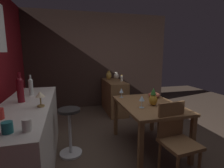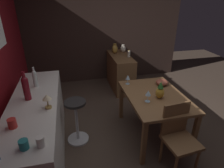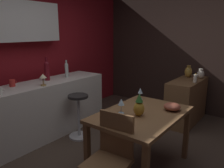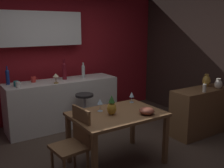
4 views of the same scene
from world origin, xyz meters
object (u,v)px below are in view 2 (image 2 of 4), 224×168
at_px(cup_teal, 24,144).
at_px(vase_brass, 115,49).
at_px(bar_stool, 77,120).
at_px(wine_bottle_clear, 35,78).
at_px(sideboard_cabinet, 120,72).
at_px(wine_glass_left, 148,93).
at_px(dining_table, 155,100).
at_px(vase_ceramic_ivory, 123,49).
at_px(cup_white, 40,142).
at_px(chair_near_window, 178,135).
at_px(fruit_bowl, 162,82).
at_px(wine_glass_right, 128,78).
at_px(counter_lamp, 47,99).
at_px(pineapple_centerpiece, 160,91).
at_px(cup_red, 12,123).
at_px(wine_bottle_ruby, 26,87).
at_px(pillar_candle_tall, 129,54).

bearing_deg(cup_teal, vase_brass, -27.57).
xyz_separation_m(bar_stool, wine_bottle_clear, (0.25, 0.53, 0.66)).
distance_m(sideboard_cabinet, bar_stool, 2.05).
bearing_deg(wine_glass_left, dining_table, -50.92).
relative_size(wine_bottle_clear, vase_ceramic_ivory, 1.64).
bearing_deg(dining_table, sideboard_cabinet, 1.89).
height_order(bar_stool, vase_brass, vase_brass).
relative_size(cup_white, vase_ceramic_ivory, 0.58).
relative_size(chair_near_window, fruit_bowl, 4.48).
height_order(wine_glass_right, counter_lamp, counter_lamp).
height_order(dining_table, pineapple_centerpiece, pineapple_centerpiece).
height_order(pineapple_centerpiece, cup_red, pineapple_centerpiece).
bearing_deg(fruit_bowl, wine_bottle_ruby, 98.67).
bearing_deg(wine_glass_left, chair_near_window, -155.34).
bearing_deg(cup_white, wine_bottle_clear, 8.54).
xyz_separation_m(bar_stool, cup_teal, (-1.04, 0.48, 0.56)).
height_order(pineapple_centerpiece, pillar_candle_tall, pineapple_centerpiece).
relative_size(pineapple_centerpiece, pillar_candle_tall, 1.61).
relative_size(sideboard_cabinet, fruit_bowl, 5.37).
bearing_deg(chair_near_window, wine_bottle_clear, 59.94).
bearing_deg(pineapple_centerpiece, cup_red, 104.48).
xyz_separation_m(sideboard_cabinet, wine_glass_right, (-1.34, 0.24, 0.45)).
bearing_deg(wine_bottle_ruby, bar_stool, -78.26).
height_order(sideboard_cabinet, pineapple_centerpiece, pineapple_centerpiece).
relative_size(fruit_bowl, pillar_candle_tall, 1.24).
relative_size(chair_near_window, wine_glass_left, 5.19).
bearing_deg(wine_glass_right, vase_brass, -5.62).
bearing_deg(cup_red, counter_lamp, -47.40).
bearing_deg(pineapple_centerpiece, chair_near_window, -177.63).
distance_m(chair_near_window, fruit_bowl, 1.04).
distance_m(wine_glass_left, pineapple_centerpiece, 0.22).
height_order(dining_table, sideboard_cabinet, sideboard_cabinet).
relative_size(pineapple_centerpiece, cup_white, 2.48).
xyz_separation_m(chair_near_window, cup_red, (0.08, 1.90, 0.45)).
distance_m(bar_stool, pillar_candle_tall, 2.11).
distance_m(bar_stool, pineapple_centerpiece, 1.34).
xyz_separation_m(dining_table, wine_bottle_clear, (0.37, 1.75, 0.39)).
bearing_deg(pillar_candle_tall, wine_glass_left, 170.99).
distance_m(cup_red, vase_brass, 3.14).
relative_size(pineapple_centerpiece, cup_red, 2.22).
bearing_deg(fruit_bowl, wine_glass_left, 136.00).
relative_size(dining_table, cup_teal, 10.25).
distance_m(fruit_bowl, counter_lamp, 1.90).
bearing_deg(dining_table, wine_glass_left, 129.08).
relative_size(wine_glass_left, cup_white, 1.64).
xyz_separation_m(cup_white, vase_brass, (2.97, -1.41, -0.02)).
relative_size(cup_red, pillar_candle_tall, 0.73).
distance_m(wine_glass_left, wine_bottle_ruby, 1.63).
height_order(wine_bottle_ruby, vase_brass, wine_bottle_ruby).
bearing_deg(chair_near_window, wine_glass_left, 24.66).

